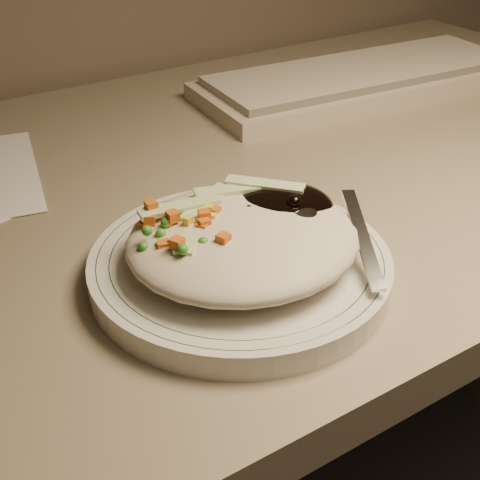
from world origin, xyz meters
TOP-DOWN VIEW (x-y plane):
  - desk at (0.00, 1.38)m, footprint 1.40×0.70m
  - plate at (-0.09, 1.20)m, footprint 0.25×0.25m
  - plate_rim at (-0.09, 1.20)m, footprint 0.24×0.24m
  - meal at (-0.09, 1.19)m, footprint 0.21×0.19m
  - keyboard at (0.31, 1.49)m, footprint 0.49×0.21m

SIDE VIEW (x-z plane):
  - desk at x=0.00m, z-range 0.17..0.91m
  - plate at x=-0.09m, z-range 0.74..0.76m
  - keyboard at x=0.31m, z-range 0.74..0.77m
  - plate_rim at x=-0.09m, z-range 0.76..0.76m
  - meal at x=-0.09m, z-range 0.76..0.81m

